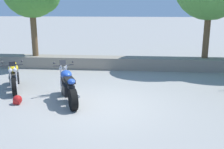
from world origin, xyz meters
TOP-DOWN VIEW (x-y plane):
  - ground_plane at (0.00, 0.00)m, footprint 120.00×120.00m
  - stone_wall at (0.00, 4.80)m, footprint 36.00×0.80m
  - motorcycle_yellow_near_left at (-3.27, 1.24)m, footprint 1.07×1.95m
  - motorcycle_blue_centre at (-1.09, 0.24)m, footprint 1.10×1.93m
  - rider_helmet at (-2.57, -0.14)m, footprint 0.28×0.28m

SIDE VIEW (x-z plane):
  - ground_plane at x=0.00m, z-range 0.00..0.00m
  - rider_helmet at x=-2.57m, z-range 0.00..0.28m
  - stone_wall at x=0.00m, z-range 0.00..0.55m
  - motorcycle_yellow_near_left at x=-3.27m, z-range -0.10..1.07m
  - motorcycle_blue_centre at x=-1.09m, z-range -0.10..1.07m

